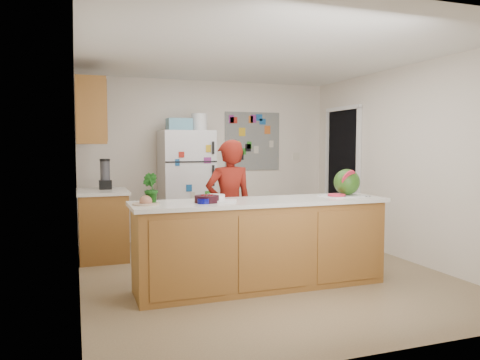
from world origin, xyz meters
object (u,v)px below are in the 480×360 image
object	(u,v)px
refrigerator	(186,188)
watermelon	(347,182)
person	(229,207)
cherry_bowl	(207,199)

from	to	relation	value
refrigerator	watermelon	xyz separation A→B (m)	(1.28, -2.36, 0.23)
refrigerator	watermelon	bearing A→B (deg)	-61.40
person	watermelon	world-z (taller)	person
watermelon	refrigerator	bearing A→B (deg)	118.60
person	refrigerator	bearing A→B (deg)	-89.64
refrigerator	person	size ratio (longest dim) A/B	1.10
person	cherry_bowl	world-z (taller)	person
refrigerator	cherry_bowl	distance (m)	2.44
refrigerator	cherry_bowl	world-z (taller)	refrigerator
person	cherry_bowl	bearing A→B (deg)	52.87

